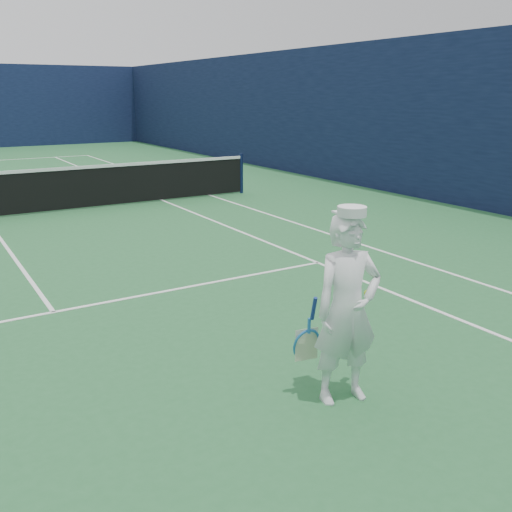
{
  "coord_description": "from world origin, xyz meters",
  "views": [
    {
      "loc": [
        -1.29,
        -13.36,
        2.63
      ],
      "look_at": [
        1.75,
        -8.38,
        0.95
      ],
      "focal_mm": 40.0,
      "sensor_mm": 36.0,
      "label": 1
    }
  ],
  "objects": [
    {
      "name": "tennis_player",
      "position": [
        1.75,
        -9.87,
        0.85
      ],
      "size": [
        0.75,
        0.58,
        1.74
      ],
      "rotation": [
        0.0,
        0.0,
        -0.18
      ],
      "color": "white",
      "rests_on": "ground"
    }
  ]
}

